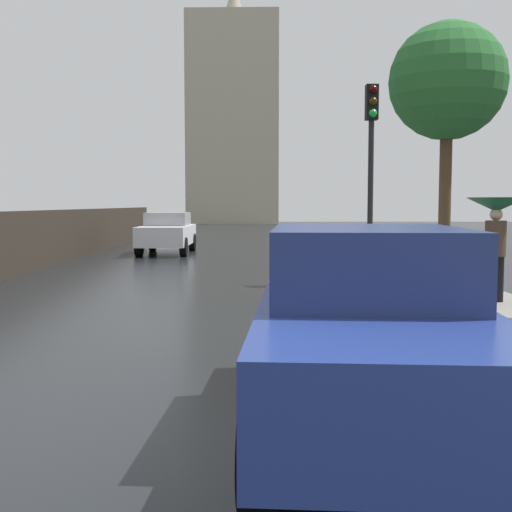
{
  "coord_description": "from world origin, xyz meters",
  "views": [
    {
      "loc": [
        1.61,
        -4.33,
        1.75
      ],
      "look_at": [
        1.64,
        6.21,
        0.9
      ],
      "focal_mm": 45.34,
      "sensor_mm": 36.0,
      "label": 1
    }
  ],
  "objects_px": {
    "pedestrian_with_umbrella_near": "(494,219)",
    "traffic_light": "(369,144)",
    "car_white_near_kerb": "(165,232)",
    "car_blue_mid_road": "(365,329)",
    "street_tree_near": "(446,83)"
  },
  "relations": [
    {
      "from": "car_blue_mid_road",
      "to": "traffic_light",
      "type": "xyz_separation_m",
      "value": [
        1.65,
        9.24,
        2.24
      ]
    },
    {
      "from": "car_blue_mid_road",
      "to": "street_tree_near",
      "type": "xyz_separation_m",
      "value": [
        4.36,
        12.97,
        4.24
      ]
    },
    {
      "from": "car_blue_mid_road",
      "to": "traffic_light",
      "type": "height_order",
      "value": "traffic_light"
    },
    {
      "from": "pedestrian_with_umbrella_near",
      "to": "street_tree_near",
      "type": "height_order",
      "value": "street_tree_near"
    },
    {
      "from": "street_tree_near",
      "to": "traffic_light",
      "type": "bearing_deg",
      "value": -126.0
    },
    {
      "from": "pedestrian_with_umbrella_near",
      "to": "traffic_light",
      "type": "distance_m",
      "value": 4.13
    },
    {
      "from": "car_white_near_kerb",
      "to": "street_tree_near",
      "type": "distance_m",
      "value": 10.64
    },
    {
      "from": "traffic_light",
      "to": "car_blue_mid_road",
      "type": "bearing_deg",
      "value": -100.11
    },
    {
      "from": "car_white_near_kerb",
      "to": "car_blue_mid_road",
      "type": "distance_m",
      "value": 18.4
    },
    {
      "from": "car_white_near_kerb",
      "to": "traffic_light",
      "type": "height_order",
      "value": "traffic_light"
    },
    {
      "from": "car_white_near_kerb",
      "to": "traffic_light",
      "type": "relative_size",
      "value": 0.96
    },
    {
      "from": "car_blue_mid_road",
      "to": "street_tree_near",
      "type": "relative_size",
      "value": 0.61
    },
    {
      "from": "car_blue_mid_road",
      "to": "pedestrian_with_umbrella_near",
      "type": "distance_m",
      "value": 6.49
    },
    {
      "from": "car_blue_mid_road",
      "to": "pedestrian_with_umbrella_near",
      "type": "bearing_deg",
      "value": 65.43
    },
    {
      "from": "car_white_near_kerb",
      "to": "traffic_light",
      "type": "distance_m",
      "value": 10.64
    }
  ]
}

